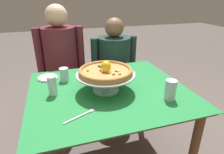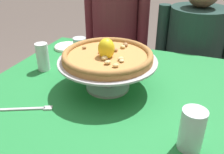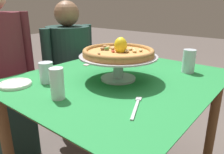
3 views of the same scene
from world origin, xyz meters
TOP-DOWN VIEW (x-y plane):
  - dining_table at (0.00, 0.00)m, footprint 1.14×1.00m
  - pizza_stand at (-0.03, -0.01)m, footprint 0.42×0.42m
  - pizza at (-0.03, -0.01)m, footprint 0.38×0.38m
  - water_glass_back_left at (-0.30, 0.25)m, footprint 0.07×0.07m
  - water_glass_side_left at (-0.39, 0.04)m, footprint 0.06×0.06m
  - water_glass_front_right at (0.34, -0.26)m, footprint 0.08×0.08m
  - side_plate at (-0.43, 0.34)m, footprint 0.16×0.16m
  - dinner_fork at (-0.25, -0.28)m, footprint 0.19×0.10m
  - sugar_packet at (0.08, 0.33)m, footprint 0.05×0.04m
  - diner_left at (-0.29, 0.81)m, footprint 0.50×0.35m
  - diner_right at (0.29, 0.76)m, footprint 0.52×0.37m

SIDE VIEW (x-z plane):
  - diner_right at x=0.29m, z-range -0.01..1.13m
  - dining_table at x=0.00m, z-range 0.26..0.98m
  - diner_left at x=-0.29m, z-range -0.01..1.27m
  - sugar_packet at x=0.08m, z-range 0.72..0.73m
  - dinner_fork at x=-0.25m, z-range 0.72..0.73m
  - side_plate at x=-0.43m, z-range 0.72..0.74m
  - water_glass_back_left at x=-0.30m, z-range 0.72..0.83m
  - water_glass_side_left at x=-0.39m, z-range 0.71..0.85m
  - water_glass_front_right at x=0.34m, z-range 0.71..0.85m
  - pizza_stand at x=-0.03m, z-range 0.75..0.89m
  - pizza at x=-0.03m, z-range 0.83..0.93m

